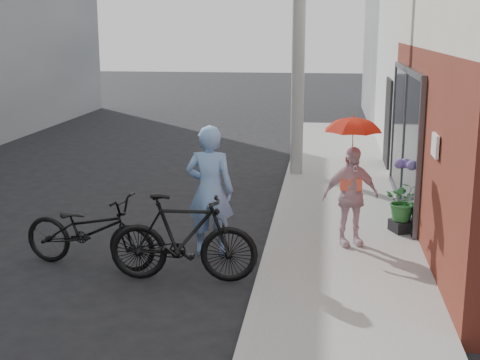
% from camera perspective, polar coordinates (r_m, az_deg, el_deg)
% --- Properties ---
extents(ground, '(80.00, 80.00, 0.00)m').
position_cam_1_polar(ground, '(9.45, -3.70, -7.74)').
color(ground, black).
rests_on(ground, ground).
extents(sidewalk, '(2.20, 24.00, 0.12)m').
position_cam_1_polar(sidewalk, '(11.17, 8.97, -4.24)').
color(sidewalk, gray).
rests_on(sidewalk, ground).
extents(curb, '(0.12, 24.00, 0.12)m').
position_cam_1_polar(curb, '(11.19, 3.01, -4.06)').
color(curb, '#9E9E99').
rests_on(curb, ground).
extents(utility_pole, '(0.28, 0.28, 7.00)m').
position_cam_1_polar(utility_pole, '(14.68, 5.06, 13.60)').
color(utility_pole, '#9E9E99').
rests_on(utility_pole, ground).
extents(officer, '(0.73, 0.50, 1.95)m').
position_cam_1_polar(officer, '(9.82, -2.58, -0.94)').
color(officer, '#789ED5').
rests_on(officer, ground).
extents(bike_left, '(2.10, 1.03, 1.06)m').
position_cam_1_polar(bike_left, '(9.67, -12.72, -4.24)').
color(bike_left, black).
rests_on(bike_left, ground).
extents(bike_right, '(2.01, 0.64, 1.20)m').
position_cam_1_polar(bike_right, '(8.93, -4.86, -4.95)').
color(bike_right, black).
rests_on(bike_right, ground).
extents(kimono_woman, '(0.95, 0.66, 1.50)m').
position_cam_1_polar(kimono_woman, '(10.06, 9.41, -1.39)').
color(kimono_woman, beige).
rests_on(kimono_woman, sidewalk).
extents(parasol, '(0.81, 0.81, 0.72)m').
position_cam_1_polar(parasol, '(9.84, 9.65, 4.87)').
color(parasol, red).
rests_on(parasol, kimono_woman).
extents(planter, '(0.46, 0.46, 0.18)m').
position_cam_1_polar(planter, '(11.05, 13.69, -3.83)').
color(planter, black).
rests_on(planter, sidewalk).
extents(potted_plant, '(0.59, 0.51, 0.66)m').
position_cam_1_polar(potted_plant, '(10.94, 13.81, -1.73)').
color(potted_plant, '#2C6F32').
rests_on(potted_plant, planter).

